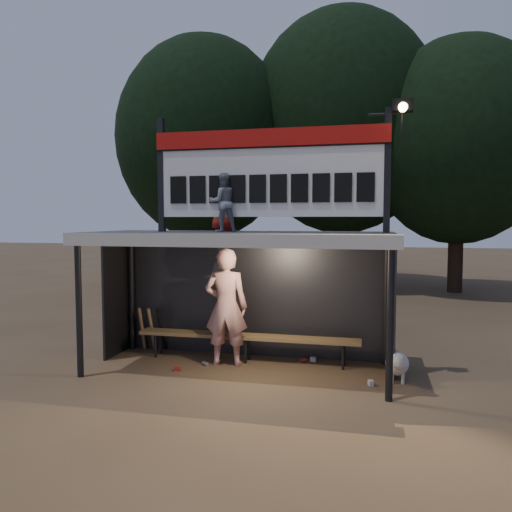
{
  "coord_description": "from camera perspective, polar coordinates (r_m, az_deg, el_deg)",
  "views": [
    {
      "loc": [
        2.12,
        -7.93,
        2.52
      ],
      "look_at": [
        0.2,
        0.4,
        1.9
      ],
      "focal_mm": 35.0,
      "sensor_mm": 36.0,
      "label": 1
    }
  ],
  "objects": [
    {
      "name": "bats",
      "position": [
        9.87,
        -11.83,
        -8.16
      ],
      "size": [
        0.48,
        0.33,
        0.84
      ],
      "color": "olive",
      "rests_on": "ground"
    },
    {
      "name": "bench",
      "position": [
        8.98,
        -1.04,
        -9.28
      ],
      "size": [
        4.0,
        0.35,
        0.48
      ],
      "color": "olive",
      "rests_on": "ground"
    },
    {
      "name": "tree_right",
      "position": [
        18.84,
        22.16,
        11.99
      ],
      "size": [
        6.08,
        6.08,
        8.72
      ],
      "color": "black",
      "rests_on": "ground"
    },
    {
      "name": "dugout_shelter",
      "position": [
        8.47,
        -1.56,
        -0.42
      ],
      "size": [
        5.1,
        2.08,
        2.32
      ],
      "color": "#3A3A3C",
      "rests_on": "ground"
    },
    {
      "name": "player",
      "position": [
        8.67,
        -3.43,
        -5.82
      ],
      "size": [
        0.79,
        0.57,
        2.04
      ],
      "primitive_type": "imported",
      "rotation": [
        0.0,
        0.0,
        3.25
      ],
      "color": "white",
      "rests_on": "ground"
    },
    {
      "name": "tree_left",
      "position": [
        19.18,
        -5.94,
        13.11
      ],
      "size": [
        6.46,
        6.46,
        9.27
      ],
      "color": "black",
      "rests_on": "ground"
    },
    {
      "name": "child_b",
      "position": [
        8.86,
        -3.77,
        6.32
      ],
      "size": [
        0.61,
        0.49,
        1.07
      ],
      "primitive_type": "imported",
      "rotation": [
        0.0,
        0.0,
        2.81
      ],
      "color": "maroon",
      "rests_on": "dugout_shelter"
    },
    {
      "name": "dog",
      "position": [
        8.29,
        15.84,
        -11.7
      ],
      "size": [
        0.36,
        0.81,
        0.49
      ],
      "color": "white",
      "rests_on": "ground"
    },
    {
      "name": "child_a",
      "position": [
        8.2,
        -3.82,
        6.11
      ],
      "size": [
        0.59,
        0.55,
        0.96
      ],
      "primitive_type": "imported",
      "rotation": [
        0.0,
        0.0,
        3.65
      ],
      "color": "gray",
      "rests_on": "dugout_shelter"
    },
    {
      "name": "litter",
      "position": [
        8.66,
        1.97,
        -12.51
      ],
      "size": [
        3.26,
        1.19,
        0.08
      ],
      "color": "#A3281B",
      "rests_on": "ground"
    },
    {
      "name": "tree_mid",
      "position": [
        19.8,
        9.85,
        14.7
      ],
      "size": [
        7.22,
        7.22,
        10.36
      ],
      "color": "black",
      "rests_on": "ground"
    },
    {
      "name": "ground",
      "position": [
        8.58,
        -1.95,
        -12.92
      ],
      "size": [
        80.0,
        80.0,
        0.0
      ],
      "primitive_type": "plane",
      "color": "#4F3B27",
      "rests_on": "ground"
    },
    {
      "name": "scoreboard_assembly",
      "position": [
        8.11,
        1.84,
        9.84
      ],
      "size": [
        4.1,
        0.27,
        1.99
      ],
      "color": "black",
      "rests_on": "dugout_shelter"
    }
  ]
}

